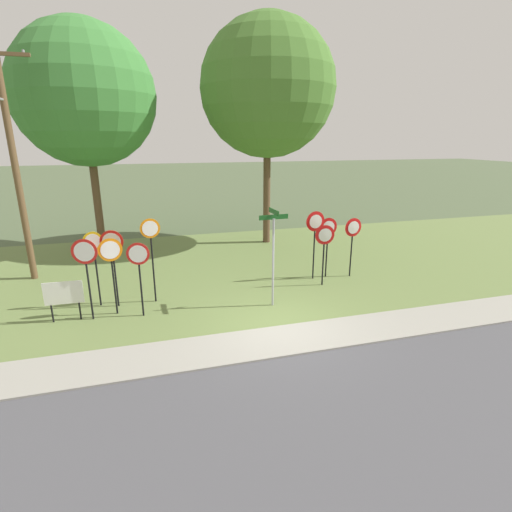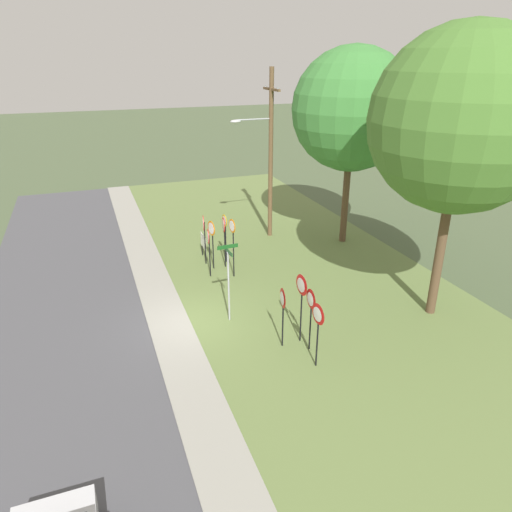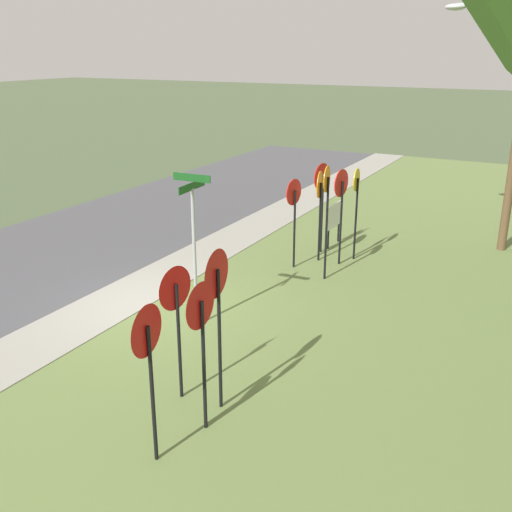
{
  "view_description": "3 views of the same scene",
  "coord_description": "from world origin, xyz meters",
  "px_view_note": "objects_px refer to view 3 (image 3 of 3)",
  "views": [
    {
      "loc": [
        -3.42,
        -9.71,
        5.32
      ],
      "look_at": [
        0.28,
        3.38,
        1.18
      ],
      "focal_mm": 27.25,
      "sensor_mm": 36.0,
      "label": 1
    },
    {
      "loc": [
        15.73,
        -3.07,
        9.7
      ],
      "look_at": [
        -1.49,
        3.28,
        1.79
      ],
      "focal_mm": 32.93,
      "sensor_mm": 36.0,
      "label": 2
    },
    {
      "loc": [
        9.61,
        7.83,
        5.51
      ],
      "look_at": [
        -0.92,
        2.23,
        1.3
      ],
      "focal_mm": 41.58,
      "sensor_mm": 36.0,
      "label": 3
    }
  ],
  "objects_px": {
    "stop_sign_far_left": "(356,196)",
    "stop_sign_center_tall": "(322,188)",
    "street_name_post": "(194,239)",
    "notice_board": "(334,218)",
    "yield_sign_near_right": "(147,347)",
    "stop_sign_near_right": "(294,204)",
    "stop_sign_far_right": "(320,197)",
    "stop_sign_far_center": "(327,200)",
    "yield_sign_near_left": "(200,322)",
    "yield_sign_far_left": "(175,302)",
    "yield_sign_far_right": "(217,291)",
    "stop_sign_near_left": "(341,196)"
  },
  "relations": [
    {
      "from": "stop_sign_far_center",
      "to": "yield_sign_near_right",
      "type": "height_order",
      "value": "stop_sign_far_center"
    },
    {
      "from": "yield_sign_far_left",
      "to": "yield_sign_far_right",
      "type": "distance_m",
      "value": 0.79
    },
    {
      "from": "yield_sign_near_right",
      "to": "street_name_post",
      "type": "relative_size",
      "value": 0.74
    },
    {
      "from": "yield_sign_near_right",
      "to": "stop_sign_far_right",
      "type": "bearing_deg",
      "value": -177.76
    },
    {
      "from": "yield_sign_far_left",
      "to": "stop_sign_center_tall",
      "type": "bearing_deg",
      "value": -167.03
    },
    {
      "from": "stop_sign_near_left",
      "to": "stop_sign_far_right",
      "type": "distance_m",
      "value": 0.6
    },
    {
      "from": "stop_sign_far_right",
      "to": "stop_sign_far_center",
      "type": "bearing_deg",
      "value": 17.81
    },
    {
      "from": "stop_sign_far_right",
      "to": "yield_sign_near_left",
      "type": "relative_size",
      "value": 1.03
    },
    {
      "from": "stop_sign_far_left",
      "to": "yield_sign_near_right",
      "type": "bearing_deg",
      "value": -2.49
    },
    {
      "from": "yield_sign_far_right",
      "to": "street_name_post",
      "type": "distance_m",
      "value": 3.02
    },
    {
      "from": "stop_sign_center_tall",
      "to": "stop_sign_far_center",
      "type": "bearing_deg",
      "value": 36.0
    },
    {
      "from": "street_name_post",
      "to": "notice_board",
      "type": "height_order",
      "value": "street_name_post"
    },
    {
      "from": "street_name_post",
      "to": "yield_sign_far_left",
      "type": "bearing_deg",
      "value": 24.12
    },
    {
      "from": "stop_sign_far_center",
      "to": "stop_sign_center_tall",
      "type": "xyz_separation_m",
      "value": [
        -1.88,
        -0.87,
        -0.19
      ]
    },
    {
      "from": "yield_sign_near_left",
      "to": "stop_sign_far_right",
      "type": "bearing_deg",
      "value": -169.06
    },
    {
      "from": "stop_sign_far_center",
      "to": "stop_sign_near_left",
      "type": "bearing_deg",
      "value": 174.8
    },
    {
      "from": "stop_sign_far_left",
      "to": "stop_sign_far_center",
      "type": "relative_size",
      "value": 0.88
    },
    {
      "from": "stop_sign_far_right",
      "to": "yield_sign_far_right",
      "type": "relative_size",
      "value": 0.91
    },
    {
      "from": "stop_sign_near_right",
      "to": "stop_sign_far_left",
      "type": "bearing_deg",
      "value": 146.57
    },
    {
      "from": "yield_sign_far_left",
      "to": "street_name_post",
      "type": "distance_m",
      "value": 2.67
    },
    {
      "from": "stop_sign_near_left",
      "to": "stop_sign_near_right",
      "type": "xyz_separation_m",
      "value": [
        0.78,
        -0.97,
        -0.16
      ]
    },
    {
      "from": "yield_sign_far_left",
      "to": "yield_sign_far_right",
      "type": "height_order",
      "value": "yield_sign_far_right"
    },
    {
      "from": "stop_sign_near_right",
      "to": "stop_sign_far_right",
      "type": "height_order",
      "value": "stop_sign_far_right"
    },
    {
      "from": "yield_sign_near_left",
      "to": "yield_sign_far_left",
      "type": "bearing_deg",
      "value": -121.95
    },
    {
      "from": "stop_sign_center_tall",
      "to": "stop_sign_far_left",
      "type": "bearing_deg",
      "value": 94.1
    },
    {
      "from": "stop_sign_far_right",
      "to": "stop_sign_near_right",
      "type": "bearing_deg",
      "value": -36.51
    },
    {
      "from": "stop_sign_far_right",
      "to": "yield_sign_far_left",
      "type": "xyz_separation_m",
      "value": [
        7.26,
        0.54,
        -0.07
      ]
    },
    {
      "from": "yield_sign_near_left",
      "to": "stop_sign_far_center",
      "type": "bearing_deg",
      "value": -172.91
    },
    {
      "from": "stop_sign_center_tall",
      "to": "yield_sign_near_left",
      "type": "height_order",
      "value": "stop_sign_center_tall"
    },
    {
      "from": "stop_sign_far_left",
      "to": "yield_sign_near_right",
      "type": "height_order",
      "value": "stop_sign_far_left"
    },
    {
      "from": "yield_sign_near_left",
      "to": "yield_sign_near_right",
      "type": "distance_m",
      "value": 0.97
    },
    {
      "from": "yield_sign_far_right",
      "to": "yield_sign_near_right",
      "type": "bearing_deg",
      "value": -9.07
    },
    {
      "from": "stop_sign_center_tall",
      "to": "yield_sign_near_right",
      "type": "bearing_deg",
      "value": 19.23
    },
    {
      "from": "notice_board",
      "to": "stop_sign_far_left",
      "type": "bearing_deg",
      "value": 47.74
    },
    {
      "from": "stop_sign_far_left",
      "to": "yield_sign_far_right",
      "type": "bearing_deg",
      "value": -1.13
    },
    {
      "from": "stop_sign_near_right",
      "to": "notice_board",
      "type": "bearing_deg",
      "value": -179.31
    },
    {
      "from": "stop_sign_near_right",
      "to": "yield_sign_near_left",
      "type": "distance_m",
      "value": 7.21
    },
    {
      "from": "yield_sign_far_right",
      "to": "stop_sign_near_right",
      "type": "bearing_deg",
      "value": -169.84
    },
    {
      "from": "yield_sign_far_left",
      "to": "yield_sign_near_right",
      "type": "bearing_deg",
      "value": 29.64
    },
    {
      "from": "stop_sign_far_center",
      "to": "stop_sign_center_tall",
      "type": "relative_size",
      "value": 1.13
    },
    {
      "from": "stop_sign_far_left",
      "to": "stop_sign_center_tall",
      "type": "height_order",
      "value": "stop_sign_center_tall"
    },
    {
      "from": "stop_sign_far_right",
      "to": "yield_sign_near_right",
      "type": "bearing_deg",
      "value": -3.66
    },
    {
      "from": "stop_sign_near_left",
      "to": "yield_sign_near_right",
      "type": "xyz_separation_m",
      "value": [
        8.74,
        0.54,
        -0.1
      ]
    },
    {
      "from": "street_name_post",
      "to": "notice_board",
      "type": "xyz_separation_m",
      "value": [
        -6.32,
        0.59,
        -1.05
      ]
    },
    {
      "from": "stop_sign_near_right",
      "to": "yield_sign_near_left",
      "type": "relative_size",
      "value": 0.99
    },
    {
      "from": "stop_sign_near_left",
      "to": "yield_sign_near_right",
      "type": "bearing_deg",
      "value": 11.02
    },
    {
      "from": "stop_sign_far_center",
      "to": "yield_sign_near_right",
      "type": "bearing_deg",
      "value": -4.68
    },
    {
      "from": "yield_sign_near_left",
      "to": "yield_sign_far_left",
      "type": "distance_m",
      "value": 0.97
    },
    {
      "from": "stop_sign_center_tall",
      "to": "yield_sign_far_right",
      "type": "relative_size",
      "value": 0.95
    },
    {
      "from": "stop_sign_near_right",
      "to": "yield_sign_near_left",
      "type": "height_order",
      "value": "yield_sign_near_left"
    }
  ]
}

